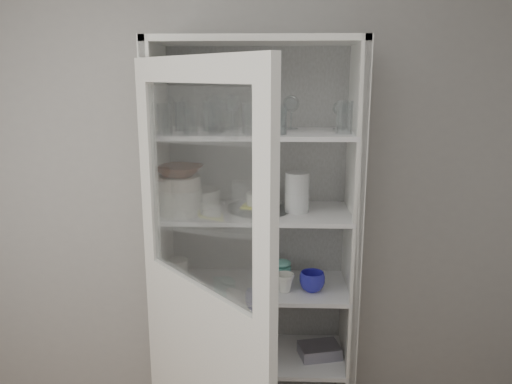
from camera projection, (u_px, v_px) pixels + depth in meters
The scene contains 33 objects.
wall_back at pixel (221, 192), 2.74m from camera, with size 3.60×0.02×2.60m, color #9F9D9A.
pantry_cabinet at pixel (256, 265), 2.66m from camera, with size 1.00×0.45×2.10m.
cupboard_door at pixel (202, 336), 2.07m from camera, with size 0.62×0.70×2.00m.
tumbler_0 at pixel (165, 119), 2.27m from camera, with size 0.07×0.07×0.14m, color silver.
tumbler_1 at pixel (190, 121), 2.27m from camera, with size 0.06×0.06×0.13m, color silver.
tumbler_2 at pixel (215, 120), 2.28m from camera, with size 0.07×0.07×0.13m, color silver.
tumbler_3 at pixel (278, 119), 2.28m from camera, with size 0.07×0.07×0.14m, color silver.
tumbler_4 at pixel (250, 119), 2.29m from camera, with size 0.07×0.07×0.14m, color silver.
tumbler_5 at pixel (280, 121), 2.28m from camera, with size 0.06×0.06×0.12m, color silver.
tumbler_6 at pixel (344, 118), 2.28m from camera, with size 0.08×0.08×0.15m, color silver.
tumbler_7 at pixel (182, 116), 2.45m from camera, with size 0.07×0.07×0.14m, color silver.
tumbler_8 at pixel (217, 116), 2.39m from camera, with size 0.07×0.07×0.15m, color silver.
tumbler_9 at pixel (210, 116), 2.44m from camera, with size 0.07×0.07×0.14m, color silver.
goblet_0 at pixel (213, 110), 2.51m from camera, with size 0.08×0.08×0.19m, color silver, non-canonical shape.
goblet_1 at pixel (233, 111), 2.49m from camera, with size 0.08×0.08×0.18m, color silver, non-canonical shape.
goblet_2 at pixel (291, 111), 2.49m from camera, with size 0.08×0.08×0.18m, color silver, non-canonical shape.
goblet_3 at pixel (339, 115), 2.47m from camera, with size 0.07×0.07×0.15m, color silver, non-canonical shape.
plate_stack_front at pixel (180, 201), 2.45m from camera, with size 0.22×0.22×0.13m, color white.
plate_stack_back at pixel (198, 197), 2.62m from camera, with size 0.23×0.23×0.08m, color white.
cream_bowl at pixel (180, 182), 2.43m from camera, with size 0.20×0.20×0.06m, color beige.
terracotta_bowl at pixel (179, 171), 2.41m from camera, with size 0.22×0.22×0.05m, color #522719.
glass_platter at pixel (260, 208), 2.53m from camera, with size 0.33×0.33×0.02m, color silver.
yellow_trivet at pixel (260, 205), 2.52m from camera, with size 0.16×0.16×0.01m, color #F8EE3E.
white_ramekin at pixel (260, 199), 2.52m from camera, with size 0.13×0.13×0.06m, color white.
grey_bowl_stack at pixel (297, 192), 2.47m from camera, with size 0.12×0.12×0.20m, color silver.
mug_blue at pixel (312, 282), 2.52m from camera, with size 0.13×0.13×0.10m, color #1F2BA5.
mug_teal at pixel (276, 271), 2.66m from camera, with size 0.11×0.11×0.10m, color teal.
mug_white at pixel (285, 283), 2.51m from camera, with size 0.10×0.10×0.09m, color white.
teal_jar at pixel (282, 273), 2.61m from camera, with size 0.09×0.09×0.11m.
measuring_cups at pixel (188, 284), 2.57m from camera, with size 0.10×0.10×0.04m, color silver.
white_canister at pixel (178, 271), 2.63m from camera, with size 0.10×0.10×0.12m, color white.
cream_dish at pixel (212, 347), 2.69m from camera, with size 0.26×0.26×0.08m, color beige.
tin_box at pixel (319, 350), 2.66m from camera, with size 0.21×0.15×0.06m, color gray.
Camera 1 is at (0.29, -1.16, 1.93)m, focal length 35.00 mm.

